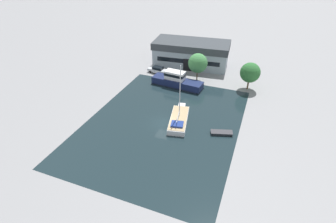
% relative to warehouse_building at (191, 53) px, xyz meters
% --- Properties ---
extents(ground_plane, '(440.00, 440.00, 0.00)m').
position_rel_warehouse_building_xyz_m(ground_plane, '(3.30, -27.86, -3.14)').
color(ground_plane, gray).
extents(water_canal, '(26.44, 34.72, 0.01)m').
position_rel_warehouse_building_xyz_m(water_canal, '(3.30, -27.86, -3.14)').
color(water_canal, '#19282D').
rests_on(water_canal, ground).
extents(warehouse_building, '(20.00, 10.64, 6.21)m').
position_rel_warehouse_building_xyz_m(warehouse_building, '(0.00, 0.00, 0.00)').
color(warehouse_building, '#99A8B2').
rests_on(warehouse_building, ground).
extents(quay_tree_near_building, '(4.42, 4.42, 6.57)m').
position_rel_warehouse_building_xyz_m(quay_tree_near_building, '(4.19, -8.80, 1.22)').
color(quay_tree_near_building, brown).
rests_on(quay_tree_near_building, ground).
extents(quay_tree_by_water, '(4.31, 4.31, 6.13)m').
position_rel_warehouse_building_xyz_m(quay_tree_by_water, '(15.84, -8.85, 0.83)').
color(quay_tree_by_water, brown).
rests_on(quay_tree_by_water, ground).
extents(parked_car, '(4.96, 2.39, 1.64)m').
position_rel_warehouse_building_xyz_m(parked_car, '(-6.15, -8.19, -2.32)').
color(parked_car, silver).
rests_on(parked_car, ground).
extents(sailboat_moored, '(4.62, 9.64, 10.83)m').
position_rel_warehouse_building_xyz_m(sailboat_moored, '(5.83, -26.36, -2.52)').
color(sailboat_moored, silver).
rests_on(sailboat_moored, water_canal).
extents(motor_cruiser, '(11.93, 4.21, 3.52)m').
position_rel_warehouse_building_xyz_m(motor_cruiser, '(0.69, -13.16, -1.87)').
color(motor_cruiser, '#19234C').
rests_on(motor_cruiser, water_canal).
extents(small_dinghy, '(3.90, 2.33, 0.48)m').
position_rel_warehouse_building_xyz_m(small_dinghy, '(13.79, -27.08, -2.89)').
color(small_dinghy, '#23282D').
rests_on(small_dinghy, water_canal).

